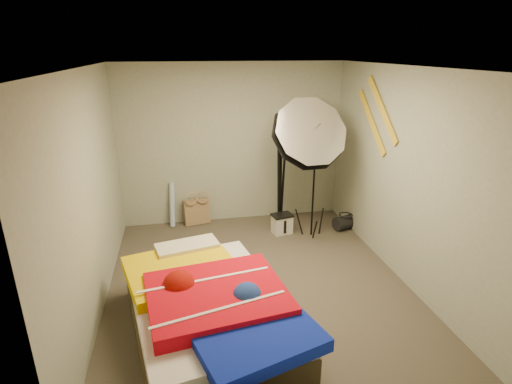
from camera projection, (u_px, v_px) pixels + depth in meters
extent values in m
plane|color=#51493E|center=(257.00, 283.00, 4.84)|extent=(4.00, 4.00, 0.00)
plane|color=silver|center=(258.00, 67.00, 3.99)|extent=(4.00, 4.00, 0.00)
plane|color=#9EA392|center=(233.00, 145.00, 6.26)|extent=(3.50, 0.00, 3.50)
plane|color=#9EA392|center=(319.00, 284.00, 2.57)|extent=(3.50, 0.00, 3.50)
plane|color=#9EA392|center=(91.00, 196.00, 4.10)|extent=(0.00, 4.00, 4.00)
plane|color=#9EA392|center=(402.00, 176.00, 4.73)|extent=(0.00, 4.00, 4.00)
cube|color=#9C7E59|center=(197.00, 212.00, 6.41)|extent=(0.44, 0.27, 0.42)
cylinder|color=#5E92C8|center=(172.00, 205.00, 6.29)|extent=(0.13, 0.21, 0.70)
cube|color=beige|center=(282.00, 224.00, 6.10)|extent=(0.32, 0.26, 0.28)
cylinder|color=black|center=(345.00, 222.00, 6.24)|extent=(0.40, 0.31, 0.22)
cube|color=gold|center=(382.00, 109.00, 5.04)|extent=(0.02, 0.91, 0.78)
cube|color=gold|center=(372.00, 122.00, 5.34)|extent=(0.02, 0.91, 0.78)
cube|color=#453823|center=(209.00, 321.00, 3.95)|extent=(1.74, 2.21, 0.26)
cube|color=silver|center=(208.00, 303.00, 3.88)|extent=(1.69, 2.16, 0.18)
cube|color=#E5C403|center=(182.00, 272.00, 4.17)|extent=(1.30, 1.20, 0.14)
cube|color=red|center=(217.00, 297.00, 3.72)|extent=(1.38, 1.21, 0.16)
cube|color=#0E22AF|center=(255.00, 336.00, 3.26)|extent=(1.18, 1.05, 0.12)
cube|color=#E5A5AF|center=(187.00, 249.00, 4.55)|extent=(0.75, 0.46, 0.14)
cylinder|color=black|center=(314.00, 182.00, 5.80)|extent=(0.03, 0.03, 1.68)
cube|color=black|center=(317.00, 129.00, 5.53)|extent=(0.07, 0.07, 0.10)
cone|color=white|center=(308.00, 135.00, 5.39)|extent=(1.26, 0.91, 1.23)
cylinder|color=black|center=(280.00, 189.00, 6.09)|extent=(0.05, 0.05, 1.31)
cube|color=black|center=(281.00, 143.00, 5.85)|extent=(0.09, 0.09, 0.14)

